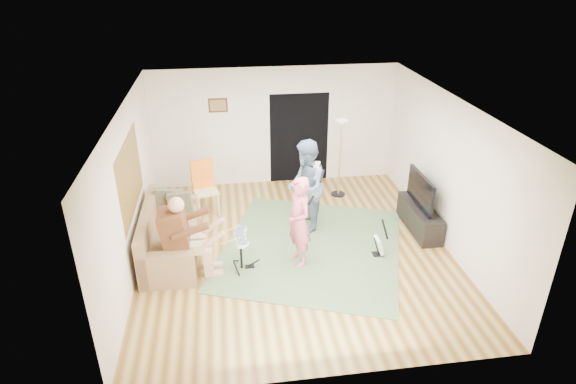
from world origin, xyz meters
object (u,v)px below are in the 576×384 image
object	(u,v)px
guitar_spare	(379,245)
dining_chair	(206,195)
television	(421,190)
drum_kit	(241,254)
tv_cabinet	(419,218)
singer	(299,222)
guitarist	(306,187)
sofa	(166,239)
torchiere_lamp	(341,145)

from	to	relation	value
guitar_spare	dining_chair	xyz separation A→B (m)	(-3.05, 2.07, 0.18)
guitar_spare	television	bearing A→B (deg)	37.89
drum_kit	tv_cabinet	world-z (taller)	drum_kit
dining_chair	tv_cabinet	xyz separation A→B (m)	(4.10, -1.29, -0.14)
singer	guitarist	world-z (taller)	guitarist
sofa	television	size ratio (longest dim) A/B	1.97
drum_kit	television	xyz separation A→B (m)	(3.45, 0.84, 0.55)
singer	torchiere_lamp	distance (m)	2.84
sofa	torchiere_lamp	bearing A→B (deg)	27.85
singer	tv_cabinet	bearing A→B (deg)	90.77
singer	guitar_spare	distance (m)	1.57
guitarist	guitar_spare	xyz separation A→B (m)	(1.14, -1.11, -0.70)
tv_cabinet	guitar_spare	bearing A→B (deg)	-143.46
sofa	guitarist	bearing A→B (deg)	11.34
guitar_spare	torchiere_lamp	distance (m)	2.68
sofa	guitarist	xyz separation A→B (m)	(2.61, 0.52, 0.62)
dining_chair	sofa	bearing A→B (deg)	-130.18
sofa	dining_chair	xyz separation A→B (m)	(0.70, 1.49, 0.10)
drum_kit	television	size ratio (longest dim) A/B	0.61
guitarist	guitar_spare	size ratio (longest dim) A/B	2.49
tv_cabinet	television	distance (m)	0.60
guitarist	dining_chair	world-z (taller)	guitarist
singer	torchiere_lamp	world-z (taller)	torchiere_lamp
sofa	guitar_spare	distance (m)	3.79
television	sofa	bearing A→B (deg)	-177.65
drum_kit	singer	distance (m)	1.12
singer	torchiere_lamp	bearing A→B (deg)	135.78
singer	guitar_spare	bearing A→B (deg)	73.49
sofa	drum_kit	size ratio (longest dim) A/B	3.23
guitar_spare	dining_chair	world-z (taller)	dining_chair
drum_kit	torchiere_lamp	xyz separation A→B (m)	(2.30, 2.55, 0.90)
sofa	dining_chair	world-z (taller)	dining_chair
drum_kit	tv_cabinet	xyz separation A→B (m)	(3.50, 0.84, -0.05)
singer	dining_chair	xyz separation A→B (m)	(-1.60, 2.07, -0.41)
torchiere_lamp	tv_cabinet	size ratio (longest dim) A/B	1.24
guitarist	television	size ratio (longest dim) A/B	1.64
drum_kit	guitar_spare	bearing A→B (deg)	1.53
dining_chair	tv_cabinet	bearing A→B (deg)	-32.58
guitarist	torchiere_lamp	distance (m)	1.72
sofa	singer	size ratio (longest dim) A/B	1.36
sofa	tv_cabinet	distance (m)	4.80
torchiere_lamp	television	bearing A→B (deg)	-56.06
sofa	singer	distance (m)	2.42
guitar_spare	television	xyz separation A→B (m)	(1.00, 0.78, 0.64)
drum_kit	torchiere_lamp	size ratio (longest dim) A/B	0.39
television	drum_kit	bearing A→B (deg)	-166.24
guitarist	television	xyz separation A→B (m)	(2.14, -0.33, -0.06)
dining_chair	television	distance (m)	4.28
singer	torchiere_lamp	size ratio (longest dim) A/B	0.92
torchiere_lamp	television	xyz separation A→B (m)	(1.15, -1.71, -0.34)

